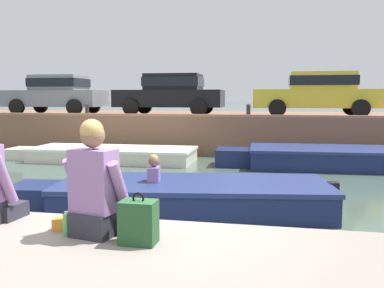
% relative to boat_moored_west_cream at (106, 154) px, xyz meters
% --- Properties ---
extents(ground_plane, '(400.00, 400.00, 0.00)m').
position_rel_boat_moored_west_cream_xyz_m(ground_plane, '(4.08, -3.53, -0.22)').
color(ground_plane, '#42564C').
extents(far_quay_wall, '(60.00, 6.00, 1.37)m').
position_rel_boat_moored_west_cream_xyz_m(far_quay_wall, '(4.08, 4.86, 0.46)').
color(far_quay_wall, brown).
rests_on(far_quay_wall, ground).
extents(far_wall_coping, '(60.00, 0.24, 0.08)m').
position_rel_boat_moored_west_cream_xyz_m(far_wall_coping, '(4.08, 1.98, 1.19)').
color(far_wall_coping, '#9F6C52').
rests_on(far_wall_coping, far_quay_wall).
extents(boat_moored_west_cream, '(6.19, 1.99, 0.45)m').
position_rel_boat_moored_west_cream_xyz_m(boat_moored_west_cream, '(0.00, 0.00, 0.00)').
color(boat_moored_west_cream, silver).
rests_on(boat_moored_west_cream, ground).
extents(boat_moored_central_navy, '(6.30, 2.36, 0.58)m').
position_rel_boat_moored_west_cream_xyz_m(boat_moored_central_navy, '(6.93, 0.14, 0.07)').
color(boat_moored_central_navy, navy).
rests_on(boat_moored_central_navy, ground).
extents(motorboat_passing, '(5.83, 2.54, 1.02)m').
position_rel_boat_moored_west_cream_xyz_m(motorboat_passing, '(3.72, -5.42, 0.05)').
color(motorboat_passing, navy).
rests_on(motorboat_passing, ground).
extents(car_leftmost_grey, '(3.90, 2.05, 1.54)m').
position_rel_boat_moored_west_cream_xyz_m(car_leftmost_grey, '(-3.38, 3.17, 1.99)').
color(car_leftmost_grey, slate).
rests_on(car_leftmost_grey, far_quay_wall).
extents(car_left_inner_black, '(4.10, 1.97, 1.54)m').
position_rel_boat_moored_west_cream_xyz_m(car_left_inner_black, '(1.35, 3.17, 1.99)').
color(car_left_inner_black, black).
rests_on(car_left_inner_black, far_quay_wall).
extents(car_centre_yellow, '(4.39, 2.05, 1.54)m').
position_rel_boat_moored_west_cream_xyz_m(car_centre_yellow, '(6.74, 3.17, 1.99)').
color(car_centre_yellow, yellow).
rests_on(car_centre_yellow, far_quay_wall).
extents(mooring_bollard_west, '(0.15, 0.15, 0.44)m').
position_rel_boat_moored_west_cream_xyz_m(mooring_bollard_west, '(-1.60, 2.11, 1.39)').
color(mooring_bollard_west, '#2D2B28').
rests_on(mooring_bollard_west, far_quay_wall).
extents(mooring_bollard_mid, '(0.15, 0.15, 0.44)m').
position_rel_boat_moored_west_cream_xyz_m(mooring_bollard_mid, '(4.36, 2.11, 1.39)').
color(mooring_bollard_mid, '#2D2B28').
rests_on(mooring_bollard_mid, far_quay_wall).
extents(person_seated_right, '(0.58, 0.59, 0.96)m').
position_rel_boat_moored_west_cream_xyz_m(person_seated_right, '(3.96, -9.43, 1.03)').
color(person_seated_right, '#282833').
rests_on(person_seated_right, near_quay).
extents(bottle_drink, '(0.06, 0.06, 0.20)m').
position_rel_boat_moored_west_cream_xyz_m(bottle_drink, '(3.72, -9.53, 0.76)').
color(bottle_drink, '#4CB259').
rests_on(bottle_drink, near_quay).
extents(backpack_on_ledge, '(0.28, 0.24, 0.41)m').
position_rel_boat_moored_west_cream_xyz_m(backpack_on_ledge, '(4.37, -9.58, 0.83)').
color(backpack_on_ledge, '#234C28').
rests_on(backpack_on_ledge, near_quay).
extents(snack_bag, '(0.18, 0.12, 0.10)m').
position_rel_boat_moored_west_cream_xyz_m(snack_bag, '(3.63, -9.39, 0.71)').
color(snack_bag, orange).
rests_on(snack_bag, near_quay).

